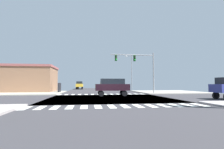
{
  "coord_description": "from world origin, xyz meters",
  "views": [
    {
      "loc": [
        -2.49,
        -19.9,
        1.67
      ],
      "look_at": [
        1.41,
        7.87,
        3.17
      ],
      "focal_mm": 27.56,
      "sensor_mm": 36.0,
      "label": 1
    }
  ],
  "objects": [
    {
      "name": "sedan_leading_1",
      "position": [
        -5.0,
        39.42,
        1.12
      ],
      "size": [
        1.8,
        4.3,
        1.88
      ],
      "rotation": [
        0.0,
        0.0,
        3.14
      ],
      "color": "black",
      "rests_on": "ground"
    },
    {
      "name": "suv_crossing_3",
      "position": [
        0.83,
        3.5,
        1.39
      ],
      "size": [
        4.6,
        1.96,
        2.34
      ],
      "rotation": [
        0.0,
        0.0,
        4.71
      ],
      "color": "black",
      "rests_on": "ground"
    },
    {
      "name": "sidewalk_corner_nw",
      "position": [
        -13.0,
        12.0,
        0.07
      ],
      "size": [
        12.0,
        12.0,
        0.14
      ],
      "color": "#A5A290",
      "rests_on": "ground"
    },
    {
      "name": "bank_building",
      "position": [
        -16.35,
        15.9,
        2.59
      ],
      "size": [
        16.11,
        8.18,
        5.16
      ],
      "color": "#8A6248",
      "rests_on": "ground"
    },
    {
      "name": "sidewalk_corner_ne",
      "position": [
        13.0,
        12.0,
        0.07
      ],
      "size": [
        12.0,
        12.0,
        0.14
      ],
      "color": "#A09B91",
      "rests_on": "ground"
    },
    {
      "name": "ground",
      "position": [
        0.0,
        0.0,
        -0.03
      ],
      "size": [
        90.0,
        90.0,
        0.05
      ],
      "color": "#333236"
    },
    {
      "name": "crosswalk_far",
      "position": [
        -0.25,
        7.3,
        0.0
      ],
      "size": [
        13.5,
        2.0,
        0.01
      ],
      "color": "white",
      "rests_on": "ground"
    },
    {
      "name": "crosswalk_near",
      "position": [
        -0.25,
        -7.3,
        0.0
      ],
      "size": [
        13.5,
        2.0,
        0.01
      ],
      "color": "white",
      "rests_on": "ground"
    },
    {
      "name": "traffic_signal_mast",
      "position": [
        5.63,
        7.66,
        5.09
      ],
      "size": [
        7.38,
        0.55,
        6.85
      ],
      "color": "gray",
      "rests_on": "ground"
    },
    {
      "name": "street_lamp",
      "position": [
        7.89,
        20.93,
        5.09
      ],
      "size": [
        1.78,
        0.32,
        8.57
      ],
      "color": "gray",
      "rests_on": "ground"
    },
    {
      "name": "suv_middle_5",
      "position": [
        -5.0,
        32.53,
        1.39
      ],
      "size": [
        1.96,
        4.6,
        2.34
      ],
      "rotation": [
        0.0,
        0.0,
        3.14
      ],
      "color": "black",
      "rests_on": "ground"
    }
  ]
}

